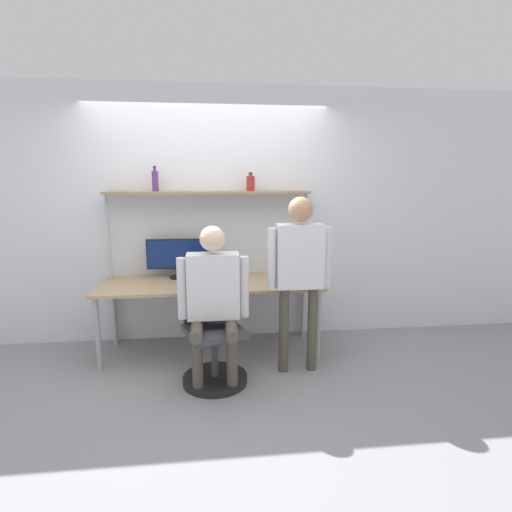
# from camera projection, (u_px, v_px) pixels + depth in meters

# --- Properties ---
(ground_plane) EXTENTS (12.00, 12.00, 0.00)m
(ground_plane) POSITION_uv_depth(u_px,v_px,m) (212.00, 367.00, 3.75)
(ground_plane) COLOR gray
(wall_back) EXTENTS (8.00, 0.06, 2.70)m
(wall_back) POSITION_uv_depth(u_px,v_px,m) (209.00, 216.00, 4.30)
(wall_back) COLOR silver
(wall_back) RESTS_ON ground_plane
(desk) EXTENTS (2.19, 0.77, 0.73)m
(desk) POSITION_uv_depth(u_px,v_px,m) (211.00, 288.00, 4.02)
(desk) COLOR tan
(desk) RESTS_ON ground_plane
(shelf_unit) EXTENTS (2.08, 0.27, 1.62)m
(shelf_unit) POSITION_uv_depth(u_px,v_px,m) (209.00, 211.00, 4.11)
(shelf_unit) COLOR #997A56
(shelf_unit) RESTS_ON ground_plane
(monitor) EXTENTS (0.65, 0.20, 0.41)m
(monitor) POSITION_uv_depth(u_px,v_px,m) (178.00, 256.00, 4.15)
(monitor) COLOR black
(monitor) RESTS_ON desk
(laptop) EXTENTS (0.30, 0.26, 0.26)m
(laptop) POSITION_uv_depth(u_px,v_px,m) (213.00, 278.00, 3.86)
(laptop) COLOR #333338
(laptop) RESTS_ON desk
(cell_phone) EXTENTS (0.07, 0.15, 0.01)m
(cell_phone) POSITION_uv_depth(u_px,v_px,m) (239.00, 286.00, 3.83)
(cell_phone) COLOR black
(cell_phone) RESTS_ON desk
(office_chair) EXTENTS (0.58, 0.58, 0.95)m
(office_chair) POSITION_uv_depth(u_px,v_px,m) (213.00, 349.00, 3.46)
(office_chair) COLOR black
(office_chair) RESTS_ON ground_plane
(person_seated) EXTENTS (0.60, 0.47, 1.37)m
(person_seated) POSITION_uv_depth(u_px,v_px,m) (213.00, 292.00, 3.32)
(person_seated) COLOR #4C473D
(person_seated) RESTS_ON ground_plane
(person_standing) EXTENTS (0.57, 0.22, 1.59)m
(person_standing) POSITION_uv_depth(u_px,v_px,m) (299.00, 263.00, 3.52)
(person_standing) COLOR #4C473D
(person_standing) RESTS_ON ground_plane
(bottle_purple) EXTENTS (0.06, 0.06, 0.25)m
(bottle_purple) POSITION_uv_depth(u_px,v_px,m) (155.00, 181.00, 4.00)
(bottle_purple) COLOR #593372
(bottle_purple) RESTS_ON shelf_unit
(bottle_red) EXTENTS (0.09, 0.09, 0.19)m
(bottle_red) POSITION_uv_depth(u_px,v_px,m) (251.00, 183.00, 4.11)
(bottle_red) COLOR maroon
(bottle_red) RESTS_ON shelf_unit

